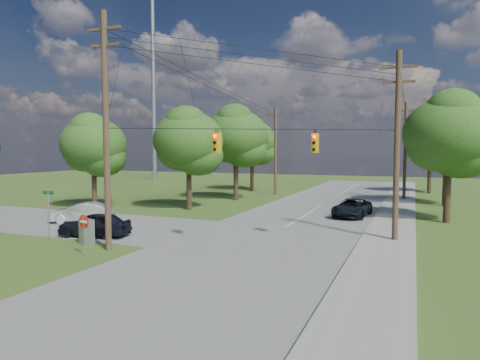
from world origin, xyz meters
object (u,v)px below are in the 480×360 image
at_px(pole_ne, 397,143).
at_px(car_cross_silver, 82,212).
at_px(pole_north_w, 276,150).
at_px(car_cross_dark, 95,224).
at_px(pole_sw, 106,128).
at_px(control_cabinet, 87,232).
at_px(pole_north_e, 405,150).
at_px(do_not_enter_sign, 84,225).
at_px(car_main_north, 352,208).

distance_m(pole_ne, car_cross_silver, 21.21).
relative_size(pole_north_w, car_cross_dark, 2.39).
relative_size(pole_sw, control_cabinet, 8.79).
distance_m(pole_north_e, control_cabinet, 33.16).
relative_size(pole_sw, car_cross_dark, 2.87).
distance_m(pole_north_e, pole_north_w, 13.90).
xyz_separation_m(pole_sw, do_not_enter_sign, (-0.16, -1.55, -4.73)).
xyz_separation_m(pole_sw, pole_north_e, (13.50, 29.60, -1.10)).
relative_size(car_cross_silver, control_cabinet, 3.12).
height_order(pole_north_w, car_main_north, pole_north_w).
xyz_separation_m(pole_north_e, do_not_enter_sign, (-13.66, -31.15, -3.63)).
relative_size(pole_north_w, car_main_north, 2.04).
height_order(pole_sw, control_cabinet, pole_sw).
bearing_deg(car_cross_silver, pole_ne, 71.30).
bearing_deg(control_cabinet, car_cross_silver, 155.34).
height_order(pole_ne, control_cabinet, pole_ne).
bearing_deg(pole_north_e, car_cross_dark, -120.97).
height_order(pole_ne, car_main_north, pole_ne).
height_order(pole_north_e, pole_north_w, same).
distance_m(pole_north_w, control_cabinet, 29.38).
height_order(pole_north_e, car_main_north, pole_north_e).
bearing_deg(pole_sw, control_cabinet, 162.91).
bearing_deg(car_main_north, pole_north_w, 132.69).
distance_m(pole_north_w, car_cross_dark, 27.76).
relative_size(pole_ne, do_not_enter_sign, 5.19).
distance_m(car_cross_dark, car_cross_silver, 5.50).
height_order(pole_north_w, do_not_enter_sign, pole_north_w).
bearing_deg(pole_ne, pole_north_e, 90.00).
xyz_separation_m(pole_sw, car_main_north, (10.10, 15.70, -5.52)).
relative_size(pole_north_e, car_main_north, 2.04).
distance_m(pole_ne, pole_north_w, 26.03).
relative_size(pole_ne, control_cabinet, 7.69).
distance_m(pole_north_e, car_cross_silver, 31.76).
distance_m(pole_sw, control_cabinet, 5.91).
height_order(car_main_north, do_not_enter_sign, do_not_enter_sign).
relative_size(pole_sw, car_cross_silver, 2.81).
bearing_deg(car_cross_silver, control_cabinet, 20.94).
distance_m(car_cross_dark, do_not_enter_sign, 4.78).
bearing_deg(pole_ne, pole_sw, -150.62).
distance_m(car_cross_silver, control_cabinet, 7.34).
bearing_deg(do_not_enter_sign, car_cross_dark, 134.15).
height_order(pole_ne, car_cross_dark, pole_ne).
relative_size(pole_north_e, car_cross_dark, 2.39).
height_order(pole_ne, do_not_enter_sign, pole_ne).
xyz_separation_m(pole_north_e, control_cabinet, (-15.45, -29.00, -4.45)).
bearing_deg(pole_north_w, pole_north_e, 0.00).
distance_m(pole_ne, car_cross_dark, 17.86).
bearing_deg(pole_north_e, do_not_enter_sign, -113.68).
height_order(pole_north_e, car_cross_silver, pole_north_e).
relative_size(pole_sw, do_not_enter_sign, 5.93).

